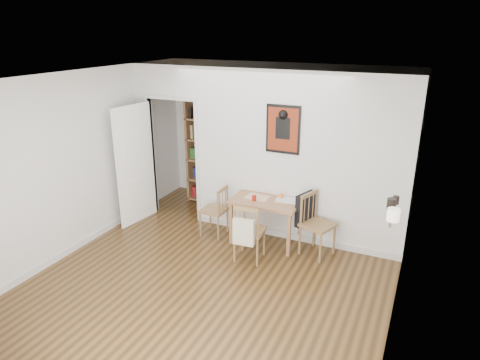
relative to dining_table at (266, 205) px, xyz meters
The scene contains 15 objects.
ground 1.29m from the dining_table, 103.05° to the right, with size 5.20×5.20×0.00m, color brown.
room_shell 0.74m from the dining_table, 122.60° to the left, with size 5.20×5.20×5.20m.
dining_table is the anchor object (origin of this frame).
chair_left 0.88m from the dining_table, behind, with size 0.42×0.42×0.82m.
chair_right 0.82m from the dining_table, ahead, with size 0.64×0.59×0.93m.
chair_front 0.62m from the dining_table, 92.04° to the right, with size 0.47×0.52×0.87m.
bookshelf 1.94m from the dining_table, 144.77° to the left, with size 0.86×0.34×2.04m.
fireplace 2.08m from the dining_table, 24.06° to the right, with size 0.45×1.25×1.16m.
red_glass 0.23m from the dining_table, 145.36° to the right, with size 0.06×0.06×0.08m, color #9B150E.
orange_fruit 0.26m from the dining_table, 39.76° to the left, with size 0.07×0.07×0.07m, color orange.
placemat 0.19m from the dining_table, behind, with size 0.36×0.27×0.00m, color beige.
notebook 0.32m from the dining_table, 17.29° to the left, with size 0.31×0.23×0.02m, color silver.
mantel_lamp 2.32m from the dining_table, 32.37° to the right, with size 0.13×0.13×0.21m.
ceramic_jar_a 2.04m from the dining_table, 20.89° to the right, with size 0.11×0.11×0.13m, color black.
ceramic_jar_b 2.00m from the dining_table, 15.35° to the right, with size 0.08×0.08×0.10m, color black.
Camera 1 is at (2.38, -4.48, 3.16)m, focal length 32.00 mm.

